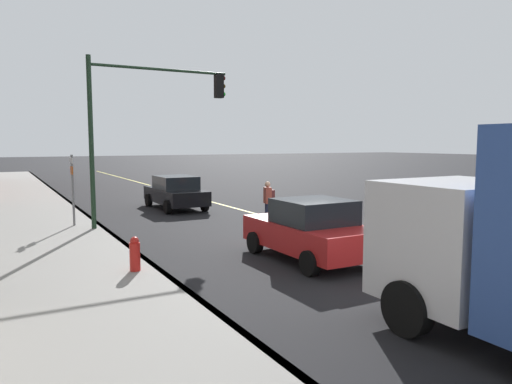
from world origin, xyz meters
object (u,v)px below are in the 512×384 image
(car_black, at_px, (176,192))
(fire_hydrant, at_px, (135,257))
(street_sign_post, at_px, (73,185))
(pedestrian_with_backpack, at_px, (268,200))
(car_red, at_px, (311,230))
(traffic_light_mast, at_px, (147,112))

(car_black, relative_size, fire_hydrant, 4.62)
(street_sign_post, height_order, fire_hydrant, street_sign_post)
(pedestrian_with_backpack, bearing_deg, car_red, 161.38)
(pedestrian_with_backpack, relative_size, street_sign_post, 0.61)
(traffic_light_mast, xyz_separation_m, street_sign_post, (0.98, 2.42, -2.56))
(pedestrian_with_backpack, distance_m, traffic_light_mast, 5.41)
(traffic_light_mast, distance_m, fire_hydrant, 7.40)
(car_black, height_order, pedestrian_with_backpack, pedestrian_with_backpack)
(street_sign_post, relative_size, fire_hydrant, 2.82)
(pedestrian_with_backpack, xyz_separation_m, traffic_light_mast, (1.44, 4.13, 3.19))
(traffic_light_mast, relative_size, street_sign_post, 2.25)
(car_black, distance_m, fire_hydrant, 11.44)
(car_red, xyz_separation_m, street_sign_post, (7.64, 4.79, 0.77))
(car_red, distance_m, pedestrian_with_backpack, 5.52)
(pedestrian_with_backpack, bearing_deg, street_sign_post, 69.77)
(pedestrian_with_backpack, xyz_separation_m, street_sign_post, (2.41, 6.55, 0.63))
(car_red, bearing_deg, street_sign_post, 32.09)
(pedestrian_with_backpack, relative_size, fire_hydrant, 1.73)
(street_sign_post, bearing_deg, pedestrian_with_backpack, -110.23)
(traffic_light_mast, height_order, street_sign_post, traffic_light_mast)
(pedestrian_with_backpack, height_order, street_sign_post, street_sign_post)
(street_sign_post, bearing_deg, fire_hydrant, -177.52)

